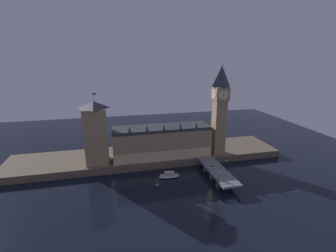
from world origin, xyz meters
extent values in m
plane|color=black|center=(0.00, 0.00, 0.00)|extent=(400.00, 400.00, 0.00)
cube|color=brown|center=(0.00, 39.00, 2.81)|extent=(220.00, 42.00, 5.62)
cube|color=#9E845B|center=(9.82, 31.71, 16.52)|extent=(76.90, 22.43, 21.80)
cube|color=beige|center=(9.82, 20.38, 9.54)|extent=(76.90, 0.20, 7.85)
cube|color=#2D3338|center=(9.82, 31.71, 28.62)|extent=(76.90, 20.63, 2.40)
cone|color=#2D3338|center=(-15.81, 22.18, 32.22)|extent=(2.40, 2.40, 4.80)
cone|color=#2D3338|center=(-2.99, 22.18, 32.22)|extent=(2.40, 2.40, 4.80)
cone|color=#2D3338|center=(9.82, 22.18, 32.22)|extent=(2.40, 2.40, 4.80)
cone|color=#2D3338|center=(22.64, 22.18, 32.22)|extent=(2.40, 2.40, 4.80)
cone|color=#2D3338|center=(35.46, 22.18, 32.22)|extent=(2.40, 2.40, 4.80)
cube|color=#9E845B|center=(56.08, 26.14, 27.81)|extent=(9.27, 9.27, 44.38)
cube|color=#9E845B|center=(56.08, 26.14, 55.25)|extent=(10.94, 10.94, 10.51)
cylinder|color=beige|center=(56.08, 20.54, 55.25)|extent=(7.83, 0.25, 7.83)
cylinder|color=beige|center=(56.08, 31.73, 55.25)|extent=(7.83, 0.25, 7.83)
cylinder|color=beige|center=(61.68, 26.14, 55.25)|extent=(0.25, 7.83, 7.83)
cylinder|color=beige|center=(50.48, 26.14, 55.25)|extent=(0.25, 7.83, 7.83)
cube|color=black|center=(56.08, 20.36, 55.84)|extent=(0.36, 0.10, 5.87)
pyramid|color=#2D3338|center=(56.08, 26.14, 68.56)|extent=(10.94, 10.94, 16.11)
sphere|color=gold|center=(56.08, 26.14, 77.42)|extent=(1.60, 1.60, 1.60)
cube|color=#9E845B|center=(-39.90, 29.60, 26.56)|extent=(16.20, 16.20, 41.87)
pyramid|color=#2D3338|center=(-39.90, 29.60, 50.07)|extent=(16.52, 16.52, 5.16)
cylinder|color=#99999E|center=(-39.90, 29.60, 55.65)|extent=(0.24, 0.24, 6.00)
cube|color=navy|center=(-38.80, 29.60, 57.75)|extent=(2.00, 0.08, 1.20)
cube|color=slate|center=(42.53, -5.00, 5.44)|extent=(12.88, 46.00, 1.40)
cube|color=brown|center=(42.53, -16.50, 2.37)|extent=(10.95, 3.20, 4.74)
cube|color=brown|center=(42.53, -5.00, 2.37)|extent=(10.95, 3.20, 4.74)
cube|color=brown|center=(42.53, 6.50, 2.37)|extent=(10.95, 3.20, 4.74)
cube|color=silver|center=(39.70, -0.73, 6.68)|extent=(1.72, 4.09, 0.72)
cube|color=black|center=(39.70, -0.73, 7.27)|extent=(1.41, 1.84, 0.45)
cylinder|color=black|center=(38.88, 0.54, 6.46)|extent=(0.22, 0.64, 0.64)
cylinder|color=black|center=(40.52, 0.54, 6.46)|extent=(0.22, 0.64, 0.64)
cylinder|color=black|center=(38.88, -2.00, 6.46)|extent=(0.22, 0.64, 0.64)
cylinder|color=black|center=(40.52, -2.00, 6.46)|extent=(0.22, 0.64, 0.64)
cylinder|color=black|center=(36.87, -18.03, 6.57)|extent=(0.28, 0.28, 0.87)
cylinder|color=gray|center=(36.87, -18.03, 7.37)|extent=(0.38, 0.38, 0.72)
sphere|color=tan|center=(36.87, -18.03, 7.84)|extent=(0.23, 0.23, 0.23)
cylinder|color=black|center=(48.20, -7.06, 6.54)|extent=(0.28, 0.28, 0.80)
cylinder|color=maroon|center=(48.20, -7.06, 7.27)|extent=(0.38, 0.38, 0.66)
sphere|color=tan|center=(48.20, -7.06, 7.71)|extent=(0.22, 0.22, 0.22)
cylinder|color=#2D3333|center=(36.47, -19.72, 6.39)|extent=(0.56, 0.56, 0.50)
cylinder|color=#2D3333|center=(36.47, -19.72, 9.42)|extent=(0.18, 0.18, 5.57)
sphere|color=#F9E5A3|center=(36.47, -19.72, 12.76)|extent=(0.60, 0.60, 0.60)
sphere|color=#F9E5A3|center=(36.02, -19.72, 12.41)|extent=(0.44, 0.44, 0.44)
sphere|color=#F9E5A3|center=(36.92, -19.72, 12.41)|extent=(0.44, 0.44, 0.44)
cylinder|color=#2D3333|center=(48.60, -5.00, 6.39)|extent=(0.56, 0.56, 0.50)
cylinder|color=#2D3333|center=(48.60, -5.00, 9.56)|extent=(0.18, 0.18, 5.85)
sphere|color=#F9E5A3|center=(48.60, -5.00, 13.04)|extent=(0.60, 0.60, 0.60)
sphere|color=#F9E5A3|center=(48.15, -5.00, 12.69)|extent=(0.44, 0.44, 0.44)
sphere|color=#F9E5A3|center=(49.05, -5.00, 12.69)|extent=(0.44, 0.44, 0.44)
cylinder|color=#2D3333|center=(36.47, 9.72, 6.39)|extent=(0.56, 0.56, 0.50)
cylinder|color=#2D3333|center=(36.47, 9.72, 9.39)|extent=(0.18, 0.18, 5.50)
sphere|color=#F9E5A3|center=(36.47, 9.72, 12.69)|extent=(0.60, 0.60, 0.60)
sphere|color=#F9E5A3|center=(36.02, 9.72, 12.34)|extent=(0.44, 0.44, 0.44)
sphere|color=#F9E5A3|center=(36.92, 9.72, 12.34)|extent=(0.44, 0.44, 0.44)
ellipsoid|color=white|center=(9.36, 3.04, 1.15)|extent=(15.18, 5.62, 2.30)
cube|color=tan|center=(9.36, 3.04, 2.20)|extent=(13.33, 4.59, 0.24)
cube|color=#B7B2A8|center=(9.36, 3.04, 3.47)|extent=(6.89, 3.28, 2.30)
camera|label=1|loc=(-27.30, -148.59, 83.21)|focal=26.00mm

